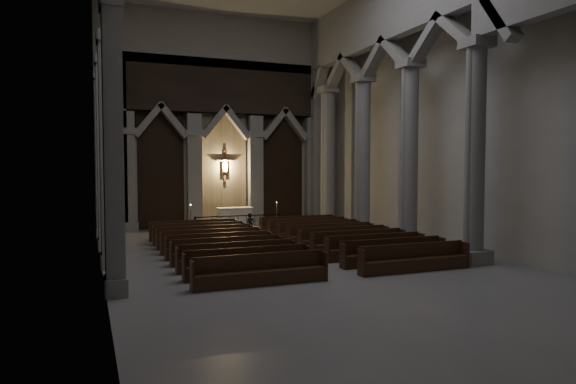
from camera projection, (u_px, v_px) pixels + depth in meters
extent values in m
plane|color=gray|center=(306.00, 262.00, 18.81)|extent=(24.00, 24.00, 0.00)
cube|color=#ADABA2|center=(223.00, 123.00, 29.65)|extent=(14.00, 0.10, 12.00)
cube|color=#ADABA2|center=(100.00, 86.00, 15.93)|extent=(0.10, 24.00, 12.00)
cube|color=#ADABA2|center=(462.00, 105.00, 21.06)|extent=(0.10, 24.00, 12.00)
cube|color=gray|center=(127.00, 172.00, 27.35)|extent=(0.80, 0.50, 6.40)
cube|color=gray|center=(128.00, 227.00, 27.50)|extent=(1.05, 0.70, 0.50)
cube|color=gray|center=(126.00, 131.00, 27.24)|extent=(1.00, 0.65, 0.35)
cube|color=gray|center=(194.00, 171.00, 28.67)|extent=(0.80, 0.50, 6.40)
cube|color=gray|center=(195.00, 224.00, 28.82)|extent=(1.05, 0.70, 0.50)
cube|color=gray|center=(194.00, 133.00, 28.56)|extent=(1.00, 0.65, 0.35)
cube|color=gray|center=(256.00, 171.00, 29.99)|extent=(0.80, 0.50, 6.40)
cube|color=gray|center=(256.00, 221.00, 30.14)|extent=(1.05, 0.70, 0.50)
cube|color=gray|center=(255.00, 134.00, 29.87)|extent=(1.00, 0.65, 0.35)
cube|color=gray|center=(312.00, 171.00, 31.31)|extent=(0.80, 0.50, 6.40)
cube|color=gray|center=(312.00, 219.00, 31.46)|extent=(1.05, 0.70, 0.50)
cube|color=gray|center=(312.00, 135.00, 31.19)|extent=(1.00, 0.65, 0.35)
cube|color=black|center=(161.00, 166.00, 28.32)|extent=(2.60, 0.15, 7.00)
cube|color=#947F5F|center=(224.00, 166.00, 29.64)|extent=(2.60, 0.15, 7.00)
cube|color=black|center=(282.00, 166.00, 30.96)|extent=(2.60, 0.15, 7.00)
cube|color=black|center=(225.00, 87.00, 29.08)|extent=(12.00, 0.50, 3.00)
cube|color=gray|center=(111.00, 147.00, 26.99)|extent=(1.60, 0.50, 9.00)
cube|color=gray|center=(324.00, 150.00, 31.53)|extent=(1.60, 0.50, 9.00)
cube|color=gray|center=(225.00, 42.00, 28.95)|extent=(14.00, 0.50, 3.00)
plane|color=#E8BC68|center=(224.00, 166.00, 29.61)|extent=(1.50, 0.00, 1.50)
cube|color=#53301C|center=(225.00, 166.00, 29.53)|extent=(0.13, 0.08, 1.80)
cube|color=#53301C|center=(225.00, 160.00, 29.51)|extent=(1.10, 0.08, 0.13)
cube|color=tan|center=(225.00, 167.00, 29.47)|extent=(0.26, 0.10, 0.60)
sphere|color=tan|center=(225.00, 160.00, 29.45)|extent=(0.17, 0.17, 0.17)
cylinder|color=tan|center=(220.00, 160.00, 29.36)|extent=(0.45, 0.08, 0.08)
cylinder|color=tan|center=(229.00, 160.00, 29.55)|extent=(0.45, 0.08, 0.08)
cube|color=gray|center=(327.00, 222.00, 29.64)|extent=(1.00, 1.00, 0.50)
cylinder|color=gray|center=(328.00, 157.00, 29.44)|extent=(0.70, 0.70, 7.50)
cube|color=gray|center=(328.00, 90.00, 29.24)|extent=(0.95, 0.95, 0.35)
cube|color=gray|center=(362.00, 230.00, 25.92)|extent=(1.00, 1.00, 0.50)
cylinder|color=gray|center=(363.00, 156.00, 25.73)|extent=(0.70, 0.70, 7.50)
cube|color=gray|center=(363.00, 79.00, 25.53)|extent=(0.95, 0.95, 0.35)
cube|color=gray|center=(408.00, 241.00, 22.21)|extent=(1.00, 1.00, 0.50)
cylinder|color=gray|center=(409.00, 155.00, 22.01)|extent=(0.70, 0.70, 7.50)
cube|color=gray|center=(410.00, 64.00, 21.81)|extent=(0.95, 0.95, 0.35)
cube|color=gray|center=(473.00, 256.00, 18.49)|extent=(1.00, 1.00, 0.50)
cylinder|color=gray|center=(475.00, 152.00, 18.30)|extent=(0.70, 0.70, 7.50)
cube|color=gray|center=(477.00, 43.00, 18.09)|extent=(0.95, 0.95, 0.35)
cube|color=gray|center=(314.00, 148.00, 31.18)|extent=(0.55, 1.20, 9.20)
cube|color=gray|center=(102.00, 232.00, 25.15)|extent=(0.60, 1.00, 0.50)
cube|color=gray|center=(101.00, 156.00, 24.95)|extent=(0.50, 0.80, 7.50)
cube|color=gray|center=(99.00, 76.00, 24.75)|extent=(0.60, 1.00, 0.35)
cube|color=gray|center=(105.00, 244.00, 21.43)|extent=(0.60, 1.00, 0.50)
cube|color=gray|center=(104.00, 154.00, 21.24)|extent=(0.50, 0.80, 7.50)
cube|color=gray|center=(102.00, 60.00, 21.04)|extent=(0.60, 1.00, 0.35)
cube|color=gray|center=(109.00, 260.00, 17.72)|extent=(0.60, 1.00, 0.50)
cube|color=gray|center=(107.00, 152.00, 17.52)|extent=(0.50, 0.80, 7.50)
cube|color=gray|center=(105.00, 38.00, 17.32)|extent=(0.60, 1.00, 0.35)
cube|color=gray|center=(116.00, 286.00, 14.00)|extent=(0.60, 1.00, 0.50)
cube|color=gray|center=(113.00, 148.00, 13.81)|extent=(0.50, 0.80, 7.50)
cube|color=gray|center=(111.00, 3.00, 13.61)|extent=(0.60, 1.00, 0.35)
cube|color=gray|center=(230.00, 227.00, 28.66)|extent=(8.50, 2.60, 0.15)
cube|color=beige|center=(235.00, 217.00, 28.87)|extent=(1.85, 0.72, 0.98)
cube|color=white|center=(235.00, 208.00, 28.84)|extent=(2.01, 0.80, 0.04)
cube|color=black|center=(238.00, 216.00, 27.06)|extent=(4.59, 0.05, 0.05)
cube|color=black|center=(195.00, 225.00, 26.24)|extent=(0.09, 0.09, 0.92)
cube|color=black|center=(279.00, 222.00, 27.92)|extent=(0.09, 0.09, 0.92)
cylinder|color=black|center=(204.00, 226.00, 26.41)|extent=(0.02, 0.02, 0.84)
cylinder|color=black|center=(213.00, 225.00, 26.58)|extent=(0.02, 0.02, 0.84)
cylinder|color=black|center=(221.00, 225.00, 26.74)|extent=(0.02, 0.02, 0.84)
cylinder|color=black|center=(230.00, 224.00, 26.91)|extent=(0.02, 0.02, 0.84)
cylinder|color=black|center=(238.00, 224.00, 27.08)|extent=(0.02, 0.02, 0.84)
cylinder|color=black|center=(247.00, 224.00, 27.25)|extent=(0.02, 0.02, 0.84)
cylinder|color=black|center=(255.00, 223.00, 27.42)|extent=(0.02, 0.02, 0.84)
cylinder|color=black|center=(263.00, 223.00, 27.59)|extent=(0.02, 0.02, 0.84)
cylinder|color=black|center=(271.00, 223.00, 27.75)|extent=(0.02, 0.02, 0.84)
cylinder|color=#A28B31|center=(191.00, 234.00, 26.28)|extent=(0.26, 0.26, 0.05)
cylinder|color=#A28B31|center=(191.00, 222.00, 26.25)|extent=(0.04, 0.04, 1.25)
cylinder|color=#A28B31|center=(191.00, 210.00, 26.21)|extent=(0.13, 0.13, 0.02)
cylinder|color=beige|center=(191.00, 207.00, 26.21)|extent=(0.05, 0.05, 0.22)
sphere|color=#FFBD59|center=(191.00, 205.00, 26.20)|extent=(0.05, 0.05, 0.05)
cylinder|color=#A28B31|center=(277.00, 228.00, 28.51)|extent=(0.25, 0.25, 0.05)
cylinder|color=#A28B31|center=(277.00, 217.00, 28.48)|extent=(0.04, 0.04, 1.22)
cylinder|color=#A28B31|center=(277.00, 207.00, 28.45)|extent=(0.13, 0.13, 0.02)
cylinder|color=beige|center=(277.00, 205.00, 28.44)|extent=(0.05, 0.05, 0.21)
sphere|color=#FFBD59|center=(277.00, 202.00, 28.43)|extent=(0.05, 0.05, 0.05)
cube|color=black|center=(194.00, 235.00, 24.45)|extent=(4.09, 0.39, 0.44)
cube|color=black|center=(193.00, 225.00, 24.60)|extent=(4.09, 0.07, 0.49)
cube|color=black|center=(150.00, 232.00, 23.69)|extent=(0.06, 0.44, 0.88)
cube|color=black|center=(235.00, 228.00, 25.19)|extent=(0.06, 0.44, 0.88)
cube|color=black|center=(298.00, 230.00, 26.43)|extent=(4.09, 0.39, 0.44)
cube|color=black|center=(297.00, 220.00, 26.58)|extent=(4.09, 0.07, 0.49)
cube|color=black|center=(261.00, 227.00, 25.67)|extent=(0.06, 0.44, 0.88)
cube|color=black|center=(334.00, 224.00, 27.17)|extent=(0.06, 0.44, 0.88)
cube|color=black|center=(200.00, 238.00, 23.28)|extent=(4.09, 0.39, 0.44)
cube|color=black|center=(199.00, 228.00, 23.43)|extent=(4.09, 0.07, 0.49)
cube|color=black|center=(153.00, 236.00, 22.52)|extent=(0.06, 0.44, 0.88)
cube|color=black|center=(243.00, 231.00, 24.02)|extent=(0.06, 0.44, 0.88)
cube|color=black|center=(308.00, 233.00, 25.26)|extent=(4.09, 0.39, 0.44)
cube|color=black|center=(307.00, 223.00, 25.41)|extent=(4.09, 0.07, 0.49)
cube|color=black|center=(269.00, 230.00, 24.50)|extent=(0.06, 0.44, 0.88)
cube|color=black|center=(345.00, 226.00, 26.00)|extent=(0.06, 0.44, 0.88)
cube|color=black|center=(206.00, 242.00, 22.11)|extent=(4.09, 0.39, 0.44)
cube|color=black|center=(205.00, 231.00, 22.26)|extent=(4.09, 0.07, 0.49)
cube|color=black|center=(157.00, 240.00, 21.35)|extent=(0.06, 0.44, 0.88)
cube|color=black|center=(251.00, 235.00, 22.85)|extent=(0.06, 0.44, 0.88)
cube|color=black|center=(319.00, 236.00, 24.09)|extent=(4.09, 0.39, 0.44)
cube|color=black|center=(317.00, 226.00, 24.24)|extent=(4.09, 0.07, 0.49)
cube|color=black|center=(278.00, 233.00, 23.33)|extent=(0.06, 0.44, 0.88)
cube|color=black|center=(357.00, 229.00, 24.83)|extent=(0.06, 0.44, 0.88)
cube|color=black|center=(212.00, 247.00, 20.94)|extent=(4.09, 0.39, 0.44)
cube|color=black|center=(211.00, 235.00, 21.09)|extent=(4.09, 0.07, 0.49)
cube|color=black|center=(161.00, 244.00, 20.18)|extent=(0.06, 0.44, 0.88)
cube|color=black|center=(260.00, 239.00, 21.68)|extent=(0.06, 0.44, 0.88)
cube|color=black|center=(331.00, 240.00, 22.92)|extent=(4.09, 0.39, 0.44)
cube|color=black|center=(329.00, 229.00, 23.06)|extent=(4.09, 0.07, 0.49)
cube|color=black|center=(289.00, 237.00, 22.16)|extent=(0.06, 0.44, 0.88)
cube|color=black|center=(371.00, 232.00, 23.66)|extent=(0.06, 0.44, 0.88)
cube|color=black|center=(220.00, 251.00, 19.77)|extent=(4.09, 0.39, 0.44)
cube|color=black|center=(218.00, 239.00, 19.92)|extent=(4.09, 0.07, 0.49)
cube|color=black|center=(166.00, 249.00, 19.01)|extent=(0.06, 0.44, 0.88)
cube|color=black|center=(270.00, 243.00, 20.51)|extent=(0.06, 0.44, 0.88)
cube|color=black|center=(344.00, 244.00, 21.75)|extent=(4.09, 0.39, 0.44)
cube|color=black|center=(342.00, 232.00, 21.89)|extent=(4.09, 0.07, 0.49)
cube|color=black|center=(300.00, 241.00, 20.99)|extent=(0.06, 0.44, 0.88)
cube|color=black|center=(386.00, 236.00, 22.48)|extent=(0.06, 0.44, 0.88)
cube|color=black|center=(228.00, 257.00, 18.60)|extent=(4.09, 0.39, 0.44)
cube|color=black|center=(227.00, 243.00, 18.75)|extent=(4.09, 0.07, 0.49)
cube|color=black|center=(171.00, 254.00, 17.84)|extent=(0.06, 0.44, 0.88)
cube|color=black|center=(281.00, 248.00, 19.34)|extent=(0.06, 0.44, 0.88)
cube|color=black|center=(359.00, 248.00, 20.58)|extent=(4.09, 0.39, 0.44)
cube|color=black|center=(357.00, 236.00, 20.72)|extent=(4.09, 0.07, 0.49)
cube|color=black|center=(312.00, 246.00, 19.82)|extent=(0.06, 0.44, 0.88)
cube|color=black|center=(402.00, 240.00, 21.31)|extent=(0.06, 0.44, 0.88)
cube|color=black|center=(238.00, 263.00, 17.43)|extent=(4.09, 0.39, 0.44)
cube|color=black|center=(236.00, 249.00, 17.57)|extent=(4.09, 0.07, 0.49)
cube|color=black|center=(177.00, 261.00, 16.67)|extent=(0.06, 0.44, 0.88)
cube|color=black|center=(293.00, 253.00, 18.16)|extent=(0.06, 0.44, 0.88)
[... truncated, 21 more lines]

